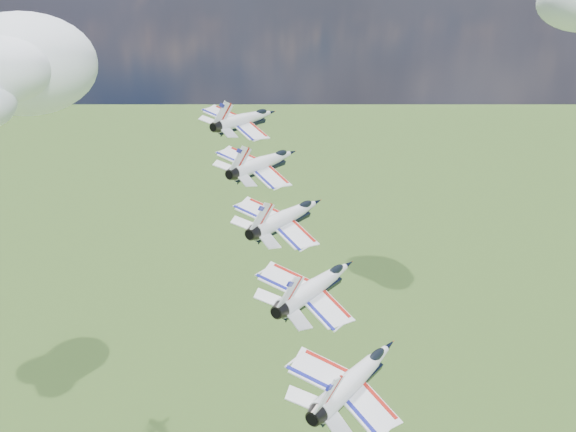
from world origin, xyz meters
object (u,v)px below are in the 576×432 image
Objects in this scene: jet_1 at (265,162)px; jet_4 at (357,376)px; jet_0 at (246,119)px; jet_3 at (318,285)px; jet_2 at (288,216)px.

jet_1 reaches higher than jet_4.
jet_0 reaches higher than jet_3.
jet_2 is 11.98m from jet_3.
jet_4 is (26.91, -21.36, -10.54)m from jet_1.
jet_0 is 1.00× the size of jet_4.
jet_0 is 1.00× the size of jet_3.
jet_4 is at bearing -39.58° from jet_2.
jet_4 is at bearing -39.58° from jet_0.
jet_1 is 1.00× the size of jet_2.
jet_3 reaches higher than jet_4.
jet_2 is at bearing -39.58° from jet_1.
jet_2 is (17.94, -14.24, -7.02)m from jet_0.
jet_0 is at bearing 140.42° from jet_3.
jet_4 is at bearing -39.58° from jet_1.
jet_1 is at bearing 140.42° from jet_3.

